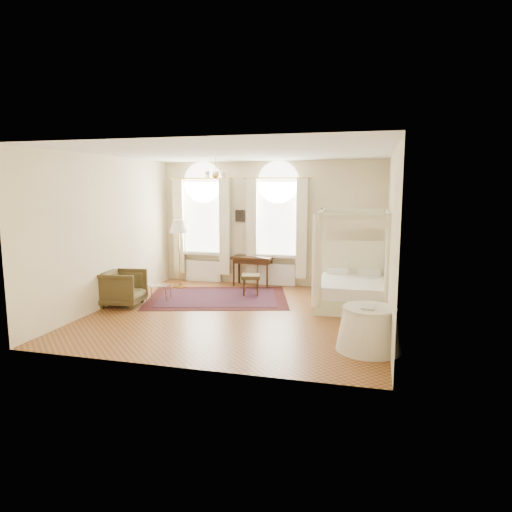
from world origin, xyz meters
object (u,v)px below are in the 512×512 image
Objects in this scene: canopy_bed at (353,285)px; floor_lamp at (179,230)px; nightstand at (373,282)px; writing_desk at (253,261)px; stool at (251,278)px; coffee_table at (158,286)px; side_table at (369,329)px; armchair at (123,288)px.

canopy_bed reaches higher than floor_lamp.
writing_desk is at bearing 177.71° from nightstand.
canopy_bed is at bearing -10.08° from floor_lamp.
nightstand is 3.03m from stool.
coffee_table is at bearing -86.86° from floor_lamp.
side_table is at bearing -35.87° from floor_lamp.
canopy_bed is at bearing -10.78° from stool.
armchair is at bearing -154.07° from nightstand.
floor_lamp is 6.14m from side_table.
stool is at bearing -162.38° from nightstand.
nightstand is 0.53× the size of side_table.
floor_lamp is (-2.03, 0.33, 1.11)m from stool.
nightstand is at bearing 22.12° from coffee_table.
stool is 3.02m from armchair.
coffee_table is at bearing -129.41° from writing_desk.
writing_desk is 3.56m from armchair.
side_table is (0.39, -2.73, -0.13)m from canopy_bed.
coffee_table is 1.83m from floor_lamp.
armchair is 0.49× the size of floor_lamp.
coffee_table is at bearing -47.19° from armchair.
stool is 0.50× the size of side_table.
side_table reaches higher than nightstand.
canopy_bed is at bearing -83.56° from armchair.
side_table reaches higher than coffee_table.
coffee_table is 0.55× the size of side_table.
coffee_table is 0.32× the size of floor_lamp.
armchair is (-2.26, -2.74, -0.28)m from writing_desk.
floor_lamp is 1.71× the size of side_table.
canopy_bed is 4.46m from coffee_table.
armchair is 1.52× the size of coffee_table.
stool is 0.91× the size of coffee_table.
stool is at bearing -77.27° from writing_desk.
side_table is at bearing -81.90° from canopy_bed.
armchair is at bearing -166.06° from canopy_bed.
nightstand is at bearing 89.48° from side_table.
stool is 4.29m from side_table.
nightstand is at bearing 17.62° from stool.
writing_desk is at bearing -46.99° from armchair.
side_table is (4.88, -3.53, -1.18)m from floor_lamp.
writing_desk is (-2.70, 1.51, 0.20)m from canopy_bed.
stool is (-2.46, 0.47, -0.06)m from canopy_bed.
armchair is 5.55m from side_table.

